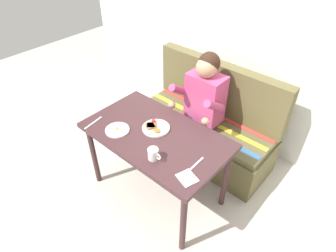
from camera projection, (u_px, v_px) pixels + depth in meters
name	position (u px, v px, depth m)	size (l,w,h in m)	color
ground_plane	(158.00, 191.00, 2.80)	(8.00, 8.00, 0.00)	beige
back_wall	(246.00, 23.00, 2.73)	(4.40, 0.10, 2.60)	silver
table	(156.00, 141.00, 2.40)	(1.20, 0.70, 0.73)	#3F2528
couch	(206.00, 127.00, 3.04)	(1.44, 0.56, 1.00)	brown
person	(201.00, 103.00, 2.67)	(0.45, 0.61, 1.21)	#BD4273
plate_breakfast	(155.00, 127.00, 2.39)	(0.23, 0.23, 0.05)	white
plate_eggs	(117.00, 130.00, 2.37)	(0.20, 0.20, 0.04)	white
coffee_mug	(153.00, 154.00, 2.10)	(0.12, 0.08, 0.09)	white
napkin	(187.00, 178.00, 1.97)	(0.13, 0.12, 0.01)	white
fork	(196.00, 164.00, 2.08)	(0.01, 0.17, 0.01)	silver
knife	(93.00, 123.00, 2.45)	(0.01, 0.20, 0.01)	silver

